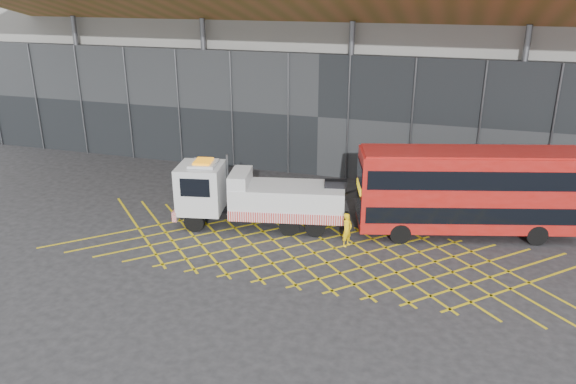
% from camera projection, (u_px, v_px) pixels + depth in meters
% --- Properties ---
extents(ground_plane, '(120.00, 120.00, 0.00)m').
position_uv_depth(ground_plane, '(222.00, 240.00, 28.26)').
color(ground_plane, '#252527').
extents(road_markings, '(26.36, 7.16, 0.01)m').
position_uv_depth(road_markings, '(315.00, 253.00, 26.93)').
color(road_markings, gold).
rests_on(road_markings, ground_plane).
extents(construction_building, '(55.00, 23.97, 18.00)m').
position_uv_depth(construction_building, '(342.00, 29.00, 41.05)').
color(construction_building, gray).
rests_on(construction_building, ground_plane).
extents(recovery_truck, '(10.45, 4.13, 3.63)m').
position_uv_depth(recovery_truck, '(255.00, 196.00, 29.39)').
color(recovery_truck, black).
rests_on(recovery_truck, ground_plane).
extents(bus_towed, '(11.29, 5.44, 4.49)m').
position_uv_depth(bus_towed, '(469.00, 189.00, 28.07)').
color(bus_towed, '#AD140F').
rests_on(bus_towed, ground_plane).
extents(worker, '(0.62, 0.73, 1.70)m').
position_uv_depth(worker, '(347.00, 230.00, 27.42)').
color(worker, yellow).
rests_on(worker, ground_plane).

